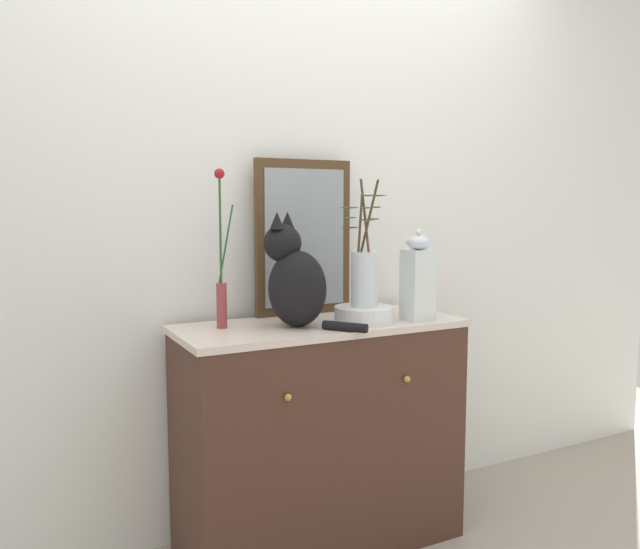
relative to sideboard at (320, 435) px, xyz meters
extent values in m
plane|color=#A19689|center=(0.00, 0.00, -0.43)|extent=(6.00, 6.00, 0.00)
cube|color=white|center=(0.00, 0.30, 0.87)|extent=(4.40, 0.08, 2.60)
cube|color=#472B21|center=(0.00, 0.00, -0.01)|extent=(1.05, 0.43, 0.84)
cube|color=beige|center=(0.00, 0.00, 0.42)|extent=(1.07, 0.44, 0.02)
sphere|color=#B79338|center=(-0.24, -0.23, 0.24)|extent=(0.02, 0.02, 0.02)
sphere|color=#B79338|center=(0.24, -0.23, 0.24)|extent=(0.02, 0.02, 0.02)
cube|color=#4B321D|center=(0.03, 0.20, 0.74)|extent=(0.41, 0.03, 0.61)
cube|color=gray|center=(0.03, 0.19, 0.74)|extent=(0.34, 0.01, 0.54)
ellipsoid|color=black|center=(-0.11, -0.03, 0.57)|extent=(0.28, 0.28, 0.27)
sphere|color=black|center=(-0.14, 0.02, 0.73)|extent=(0.14, 0.14, 0.14)
cone|color=black|center=(-0.17, -0.01, 0.81)|extent=(0.05, 0.05, 0.06)
cone|color=black|center=(-0.11, 0.04, 0.81)|extent=(0.05, 0.05, 0.06)
cylinder|color=black|center=(0.00, -0.19, 0.45)|extent=(0.12, 0.15, 0.03)
cylinder|color=brown|center=(-0.36, 0.07, 0.51)|extent=(0.04, 0.04, 0.16)
cylinder|color=#2C512B|center=(-0.36, 0.07, 0.78)|extent=(0.01, 0.01, 0.36)
sphere|color=maroon|center=(-0.36, 0.07, 0.98)|extent=(0.04, 0.04, 0.04)
cylinder|color=#224F26|center=(-0.34, 0.07, 0.73)|extent=(0.06, 0.01, 0.27)
cylinder|color=white|center=(0.15, -0.07, 0.46)|extent=(0.22, 0.22, 0.06)
cylinder|color=silver|center=(0.15, -0.07, 0.59)|extent=(0.10, 0.10, 0.20)
cylinder|color=#523527|center=(0.14, -0.09, 0.79)|extent=(0.05, 0.02, 0.35)
ellipsoid|color=#364C27|center=(0.13, -0.12, 0.81)|extent=(0.07, 0.05, 0.01)
ellipsoid|color=#245732|center=(0.11, -0.13, 0.86)|extent=(0.05, 0.07, 0.01)
ellipsoid|color=#2B5B22|center=(0.13, -0.12, 0.90)|extent=(0.07, 0.04, 0.01)
cylinder|color=#4C351C|center=(0.17, -0.06, 0.79)|extent=(0.06, 0.08, 0.34)
ellipsoid|color=#244F23|center=(0.20, -0.05, 0.82)|extent=(0.08, 0.06, 0.01)
ellipsoid|color=#294929|center=(0.22, -0.03, 0.86)|extent=(0.05, 0.08, 0.01)
ellipsoid|color=#254F22|center=(0.24, -0.02, 0.90)|extent=(0.08, 0.06, 0.01)
cylinder|color=#443227|center=(0.13, -0.06, 0.76)|extent=(0.06, 0.05, 0.29)
ellipsoid|color=#305230|center=(0.11, -0.03, 0.78)|extent=(0.07, 0.04, 0.01)
ellipsoid|color=#2B5A30|center=(0.11, -0.03, 0.82)|extent=(0.08, 0.07, 0.01)
ellipsoid|color=#265434|center=(0.11, -0.02, 0.86)|extent=(0.08, 0.07, 0.01)
cube|color=silver|center=(0.36, -0.12, 0.57)|extent=(0.10, 0.10, 0.27)
ellipsoid|color=silver|center=(0.36, -0.12, 0.73)|extent=(0.09, 0.09, 0.05)
sphere|color=silver|center=(0.36, -0.12, 0.77)|extent=(0.02, 0.02, 0.02)
camera|label=1|loc=(-1.08, -2.06, 0.86)|focal=35.57mm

